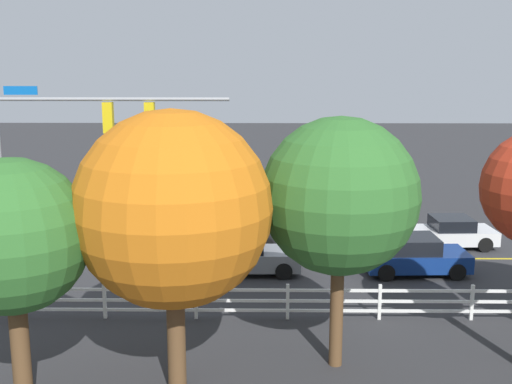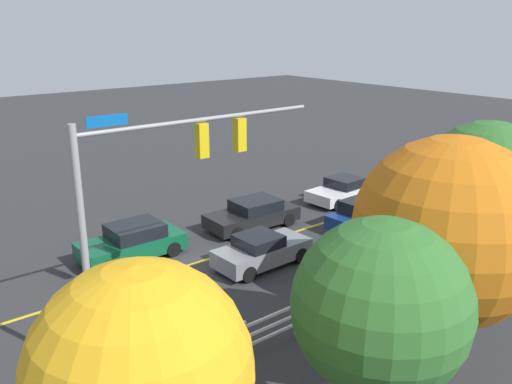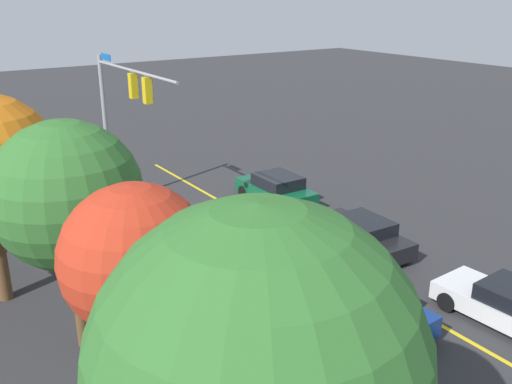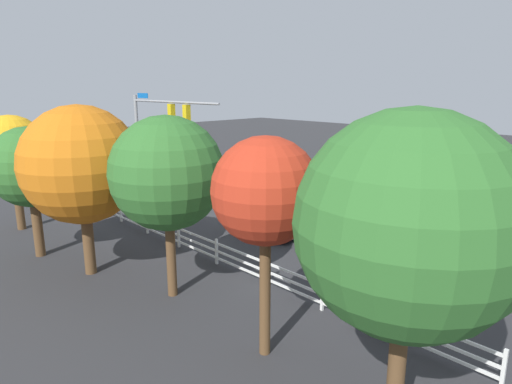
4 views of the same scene
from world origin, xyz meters
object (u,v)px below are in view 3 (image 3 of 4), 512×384
(car_0, at_px, (276,189))
(tree_0, at_px, (67,196))
(car_2, at_px, (360,234))
(tree_2, at_px, (136,260))
(car_3, at_px, (368,304))
(car_4, at_px, (505,304))
(tree_5, at_px, (258,366))
(car_1, at_px, (250,235))

(car_0, xyz_separation_m, tree_0, (-6.29, 11.52, 3.90))
(car_2, height_order, tree_2, tree_2)
(car_3, relative_size, tree_0, 0.60)
(car_2, height_order, car_3, car_3)
(car_4, distance_m, tree_5, 12.38)
(car_3, bearing_deg, tree_5, -58.18)
(tree_5, bearing_deg, car_0, -37.03)
(car_2, xyz_separation_m, tree_2, (-5.19, 11.31, 4.16))
(car_3, distance_m, tree_2, 8.87)
(car_0, bearing_deg, car_2, 177.07)
(car_3, relative_size, car_4, 0.95)
(car_1, xyz_separation_m, car_2, (-2.41, -3.59, 0.02))
(car_2, xyz_separation_m, car_3, (-4.03, 3.55, 0.03))
(car_3, xyz_separation_m, tree_5, (-5.22, 7.68, 4.13))
(car_0, relative_size, tree_5, 0.59)
(car_1, relative_size, tree_5, 0.56)
(car_0, height_order, car_1, car_0)
(car_0, bearing_deg, car_4, 179.01)
(tree_2, xyz_separation_m, tree_5, (-4.06, -0.08, 0.01))
(car_0, xyz_separation_m, car_1, (-3.71, 3.95, -0.06))
(car_1, height_order, tree_5, tree_5)
(tree_0, bearing_deg, car_1, -71.13)
(car_2, height_order, tree_0, tree_0)
(car_4, relative_size, tree_5, 0.58)
(car_4, xyz_separation_m, tree_2, (1.15, 11.36, 4.20))
(car_1, bearing_deg, car_0, 132.19)
(car_0, relative_size, tree_0, 0.64)
(car_1, bearing_deg, car_3, -0.59)
(car_3, bearing_deg, tree_2, -83.89)
(car_1, height_order, car_4, car_1)
(car_3, bearing_deg, tree_0, -119.27)
(car_4, bearing_deg, tree_5, 101.73)
(car_0, bearing_deg, tree_0, 119.12)
(car_1, relative_size, car_3, 1.02)
(car_2, bearing_deg, car_0, -1.10)
(car_0, bearing_deg, car_1, 133.63)
(car_0, distance_m, car_2, 6.13)
(car_1, distance_m, tree_5, 14.55)
(car_3, relative_size, tree_2, 0.63)
(car_3, height_order, tree_0, tree_0)
(tree_5, bearing_deg, car_4, -75.51)
(car_4, distance_m, tree_0, 13.39)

